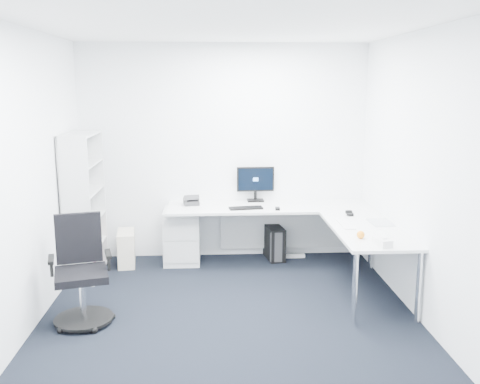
{
  "coord_description": "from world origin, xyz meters",
  "views": [
    {
      "loc": [
        -0.15,
        -4.62,
        2.21
      ],
      "look_at": [
        0.15,
        1.05,
        1.05
      ],
      "focal_mm": 40.0,
      "sensor_mm": 36.0,
      "label": 1
    }
  ],
  "objects_px": {
    "laptop": "(381,213)",
    "task_chair": "(81,272)",
    "l_desk": "(272,243)",
    "monitor": "(256,184)",
    "bookshelf": "(84,205)"
  },
  "relations": [
    {
      "from": "l_desk",
      "to": "monitor",
      "type": "relative_size",
      "value": 5.29
    },
    {
      "from": "laptop",
      "to": "monitor",
      "type": "bearing_deg",
      "value": 135.38
    },
    {
      "from": "bookshelf",
      "to": "laptop",
      "type": "relative_size",
      "value": 5.07
    },
    {
      "from": "monitor",
      "to": "laptop",
      "type": "relative_size",
      "value": 1.44
    },
    {
      "from": "task_chair",
      "to": "laptop",
      "type": "height_order",
      "value": "task_chair"
    },
    {
      "from": "l_desk",
      "to": "task_chair",
      "type": "distance_m",
      "value": 2.31
    },
    {
      "from": "bookshelf",
      "to": "laptop",
      "type": "bearing_deg",
      "value": -10.38
    },
    {
      "from": "task_chair",
      "to": "laptop",
      "type": "distance_m",
      "value": 3.13
    },
    {
      "from": "bookshelf",
      "to": "monitor",
      "type": "xyz_separation_m",
      "value": [
        2.03,
        0.57,
        0.13
      ]
    },
    {
      "from": "l_desk",
      "to": "laptop",
      "type": "xyz_separation_m",
      "value": [
        1.11,
        -0.55,
        0.48
      ]
    },
    {
      "from": "l_desk",
      "to": "monitor",
      "type": "xyz_separation_m",
      "value": [
        -0.15,
        0.62,
        0.59
      ]
    },
    {
      "from": "laptop",
      "to": "task_chair",
      "type": "bearing_deg",
      "value": -167.88
    },
    {
      "from": "l_desk",
      "to": "laptop",
      "type": "bearing_deg",
      "value": -26.48
    },
    {
      "from": "laptop",
      "to": "bookshelf",
      "type": "bearing_deg",
      "value": 168.1
    },
    {
      "from": "bookshelf",
      "to": "laptop",
      "type": "xyz_separation_m",
      "value": [
        3.28,
        -0.6,
        0.01
      ]
    }
  ]
}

